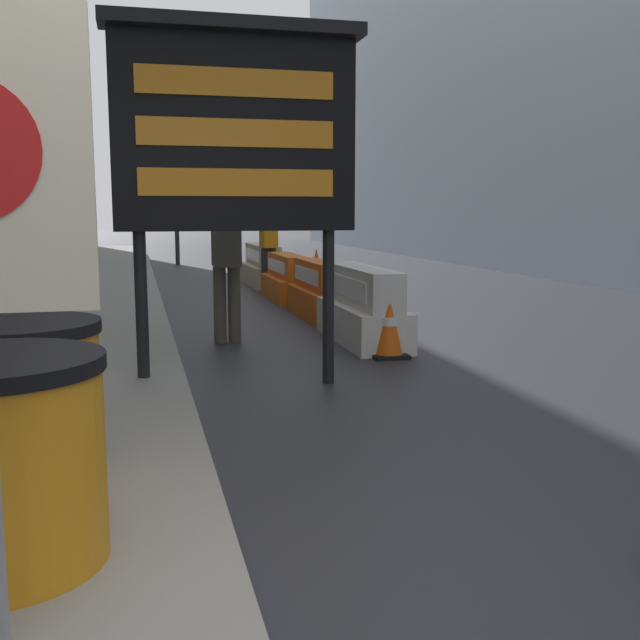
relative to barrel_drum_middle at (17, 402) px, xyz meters
The scene contains 11 objects.
barrel_drum_middle is the anchor object (origin of this frame).
message_board 3.09m from the barrel_drum_middle, 58.33° to the left, with size 2.06×0.36×2.94m.
jersey_barrier_white 5.15m from the barrel_drum_middle, 53.69° to the left, with size 0.59×1.91×0.85m.
jersey_barrier_orange_far 6.97m from the barrel_drum_middle, 64.06° to the left, with size 0.52×1.70×0.78m.
jersey_barrier_orange_near 8.91m from the barrel_drum_middle, 69.97° to the left, with size 0.62×1.83×0.75m.
jersey_barrier_cream 11.32m from the barrel_drum_middle, 74.38° to the left, with size 0.62×2.16×0.81m.
traffic_cone_near 4.44m from the barrel_drum_middle, 46.56° to the left, with size 0.36×0.36×0.64m.
traffic_cone_mid 12.54m from the barrel_drum_middle, 69.67° to the left, with size 0.38×0.38×0.68m.
traffic_light_near_curb 17.31m from the barrel_drum_middle, 84.25° to the left, with size 0.28×0.45×3.68m.
pedestrian_worker 4.75m from the barrel_drum_middle, 70.62° to the left, with size 0.30×0.47×1.78m.
pedestrian_passerby 10.27m from the barrel_drum_middle, 73.10° to the left, with size 0.28×0.45×1.66m.
Camera 1 is at (-0.37, -2.21, 1.47)m, focal length 42.00 mm.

